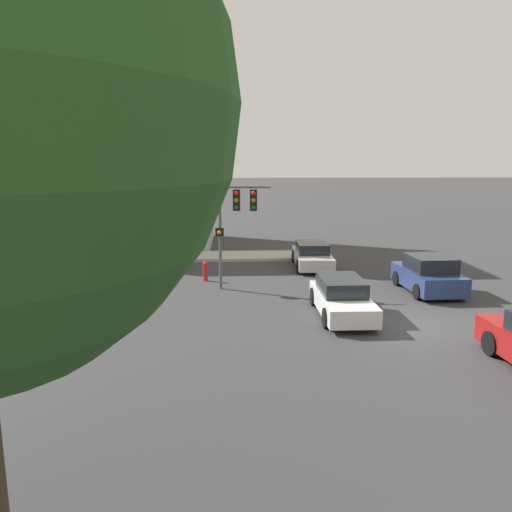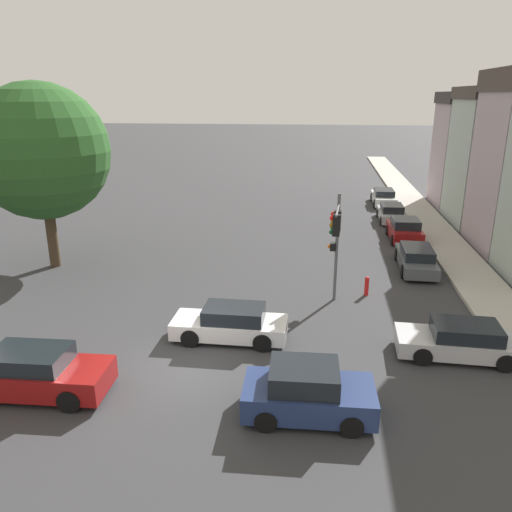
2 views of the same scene
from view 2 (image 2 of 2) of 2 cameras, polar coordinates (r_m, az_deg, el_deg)
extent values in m
plane|color=#333335|center=(17.88, -7.69, -12.50)|extent=(300.00, 300.00, 0.00)
cube|color=#ADA89E|center=(48.97, 16.85, 6.67)|extent=(2.58, 60.00, 0.18)
cube|color=#ADBCB2|center=(40.15, 26.27, 9.47)|extent=(6.31, 6.29, 8.72)
cube|color=#473D38|center=(39.88, 27.25, 16.26)|extent=(6.56, 6.54, 0.86)
cube|color=#B29EA8|center=(46.10, 24.17, 10.37)|extent=(6.76, 5.68, 8.34)
cube|color=#383333|center=(45.85, 24.93, 16.09)|extent=(7.03, 5.91, 0.93)
cylinder|color=#423323|center=(29.26, -22.29, 2.31)|extent=(0.56, 0.56, 3.60)
sphere|color=#285623|center=(28.49, -23.35, 10.91)|extent=(7.01, 7.01, 7.01)
cylinder|color=#515456|center=(22.57, 9.20, 0.87)|extent=(0.14, 0.14, 4.95)
cylinder|color=#515456|center=(21.02, 9.30, 5.18)|extent=(0.26, 2.17, 0.10)
cube|color=black|center=(21.50, 9.28, 3.95)|extent=(0.32, 0.32, 0.90)
sphere|color=red|center=(21.44, 8.81, 4.76)|extent=(0.20, 0.20, 0.20)
sphere|color=#99660F|center=(21.51, 8.78, 3.98)|extent=(0.20, 0.20, 0.20)
sphere|color=#0F511E|center=(21.58, 8.74, 3.21)|extent=(0.20, 0.20, 0.20)
cube|color=black|center=(20.80, 9.18, 3.49)|extent=(0.32, 0.32, 0.90)
sphere|color=red|center=(20.73, 8.69, 4.32)|extent=(0.20, 0.20, 0.20)
sphere|color=#99660F|center=(20.81, 8.65, 3.52)|extent=(0.20, 0.20, 0.20)
sphere|color=#0F511E|center=(20.88, 8.61, 2.72)|extent=(0.20, 0.20, 0.20)
cube|color=black|center=(22.56, 8.75, 1.08)|extent=(0.25, 0.37, 0.35)
sphere|color=orange|center=(22.57, 8.40, 1.10)|extent=(0.18, 0.18, 0.18)
cube|color=#B7B7BC|center=(19.58, 22.19, -9.33)|extent=(4.45, 1.92, 0.60)
cube|color=black|center=(19.38, 22.89, -7.86)|extent=(2.34, 1.64, 0.52)
cylinder|color=black|center=(18.64, 18.51, -10.84)|extent=(0.66, 0.24, 0.65)
cylinder|color=black|center=(20.11, 17.83, -8.58)|extent=(0.66, 0.24, 0.65)
cylinder|color=black|center=(19.30, 26.66, -10.88)|extent=(0.66, 0.24, 0.65)
cylinder|color=black|center=(20.72, 25.38, -8.71)|extent=(0.66, 0.24, 0.65)
cube|color=maroon|center=(17.49, -23.69, -12.53)|extent=(4.57, 2.00, 0.78)
cube|color=black|center=(17.27, -24.50, -10.56)|extent=(2.40, 1.69, 0.54)
cylinder|color=black|center=(17.66, -18.22, -12.38)|extent=(0.73, 0.25, 0.72)
cylinder|color=black|center=(16.36, -20.57, -15.27)|extent=(0.73, 0.25, 0.72)
cylinder|color=black|center=(18.89, -26.18, -11.33)|extent=(0.73, 0.25, 0.72)
cube|color=navy|center=(15.24, 6.04, -15.79)|extent=(3.89, 2.04, 0.79)
cube|color=black|center=(14.86, 5.52, -13.50)|extent=(2.05, 1.74, 0.63)
cylinder|color=black|center=(16.19, 10.35, -14.82)|extent=(0.66, 0.24, 0.65)
cylinder|color=black|center=(14.72, 10.89, -18.59)|extent=(0.66, 0.24, 0.65)
cylinder|color=black|center=(16.15, 1.65, -14.60)|extent=(0.66, 0.24, 0.65)
cylinder|color=black|center=(14.67, 1.13, -18.36)|extent=(0.66, 0.24, 0.65)
cube|color=silver|center=(19.38, -3.03, -8.12)|extent=(4.39, 1.71, 0.63)
cube|color=black|center=(19.10, -2.53, -6.57)|extent=(2.28, 1.50, 0.54)
cylinder|color=black|center=(19.04, -7.54, -9.29)|extent=(0.70, 0.22, 0.70)
cylinder|color=black|center=(20.42, -6.40, -7.28)|extent=(0.70, 0.22, 0.70)
cylinder|color=black|center=(18.57, 0.73, -9.87)|extent=(0.70, 0.22, 0.70)
cylinder|color=black|center=(19.98, 1.27, -7.76)|extent=(0.70, 0.22, 0.70)
cube|color=#4C5156|center=(28.24, 17.79, -0.51)|extent=(1.83, 4.76, 0.60)
cube|color=black|center=(27.89, 17.95, 0.46)|extent=(1.57, 2.49, 0.51)
cylinder|color=black|center=(29.54, 15.82, 0.19)|extent=(0.24, 0.70, 0.70)
cylinder|color=black|center=(29.79, 18.89, 0.04)|extent=(0.24, 0.70, 0.70)
cylinder|color=black|center=(26.79, 16.50, -1.70)|extent=(0.24, 0.70, 0.70)
cylinder|color=black|center=(27.06, 19.87, -1.84)|extent=(0.24, 0.70, 0.70)
cube|color=maroon|center=(33.73, 16.59, 2.63)|extent=(1.90, 3.90, 0.73)
cube|color=black|center=(33.42, 16.73, 3.63)|extent=(1.65, 2.04, 0.56)
cylinder|color=black|center=(34.79, 14.84, 2.86)|extent=(0.23, 0.64, 0.63)
cylinder|color=black|center=(35.09, 17.63, 2.73)|extent=(0.23, 0.64, 0.63)
cylinder|color=black|center=(32.50, 15.39, 1.76)|extent=(0.23, 0.64, 0.63)
cylinder|color=black|center=(32.82, 18.37, 1.64)|extent=(0.23, 0.64, 0.63)
cube|color=#B7B7BC|center=(38.68, 15.18, 4.56)|extent=(1.73, 4.10, 0.62)
cube|color=black|center=(38.40, 15.27, 5.33)|extent=(1.52, 2.13, 0.52)
cylinder|color=black|center=(39.84, 13.78, 4.79)|extent=(0.22, 0.61, 0.60)
cylinder|color=black|center=(40.06, 16.07, 4.68)|extent=(0.22, 0.61, 0.60)
cylinder|color=black|center=(37.39, 14.18, 3.92)|extent=(0.22, 0.61, 0.60)
cylinder|color=black|center=(37.62, 16.61, 3.80)|extent=(0.22, 0.61, 0.60)
cube|color=silver|center=(44.45, 14.34, 6.39)|extent=(1.75, 4.65, 0.68)
cube|color=black|center=(44.16, 14.42, 7.08)|extent=(1.54, 2.42, 0.48)
cylinder|color=black|center=(45.80, 13.11, 6.58)|extent=(0.22, 0.72, 0.71)
cylinder|color=black|center=(45.99, 15.15, 6.47)|extent=(0.22, 0.72, 0.71)
cylinder|color=black|center=(42.99, 13.44, 5.83)|extent=(0.22, 0.72, 0.71)
cylinder|color=black|center=(43.20, 15.61, 5.72)|extent=(0.22, 0.72, 0.71)
cylinder|color=red|center=(24.06, 12.52, -3.54)|extent=(0.20, 0.20, 0.75)
sphere|color=red|center=(23.91, 12.59, -2.57)|extent=(0.22, 0.22, 0.22)
camera|label=1|loc=(29.63, -36.96, 7.68)|focal=35.00mm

